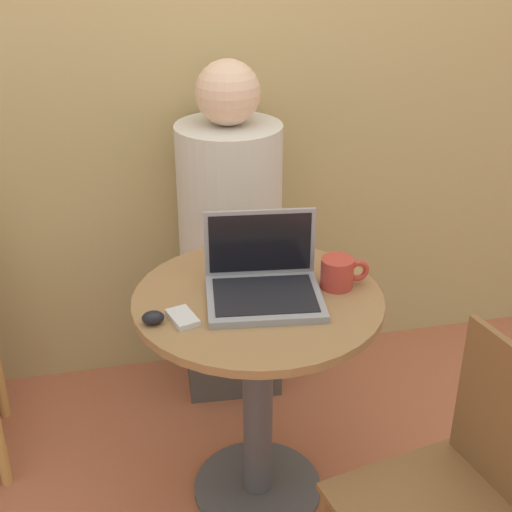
{
  "coord_description": "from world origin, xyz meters",
  "views": [
    {
      "loc": [
        -0.37,
        -1.67,
        1.71
      ],
      "look_at": [
        0.01,
        0.05,
        0.82
      ],
      "focal_mm": 50.0,
      "sensor_mm": 36.0,
      "label": 1
    }
  ],
  "objects_px": {
    "cell_phone": "(183,318)",
    "person_seated": "(229,256)",
    "laptop": "(263,282)",
    "chair_empty": "(457,509)"
  },
  "relations": [
    {
      "from": "cell_phone",
      "to": "person_seated",
      "type": "bearing_deg",
      "value": 70.79
    },
    {
      "from": "laptop",
      "to": "person_seated",
      "type": "relative_size",
      "value": 0.27
    },
    {
      "from": "chair_empty",
      "to": "person_seated",
      "type": "distance_m",
      "value": 1.28
    },
    {
      "from": "cell_phone",
      "to": "chair_empty",
      "type": "xyz_separation_m",
      "value": [
        0.56,
        -0.51,
        -0.29
      ]
    },
    {
      "from": "laptop",
      "to": "chair_empty",
      "type": "relative_size",
      "value": 0.41
    },
    {
      "from": "cell_phone",
      "to": "person_seated",
      "type": "xyz_separation_m",
      "value": [
        0.25,
        0.73,
        -0.21
      ]
    },
    {
      "from": "laptop",
      "to": "cell_phone",
      "type": "distance_m",
      "value": 0.25
    },
    {
      "from": "chair_empty",
      "to": "person_seated",
      "type": "xyz_separation_m",
      "value": [
        -0.31,
        1.24,
        0.08
      ]
    },
    {
      "from": "cell_phone",
      "to": "person_seated",
      "type": "height_order",
      "value": "person_seated"
    },
    {
      "from": "laptop",
      "to": "person_seated",
      "type": "bearing_deg",
      "value": 88.28
    }
  ]
}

